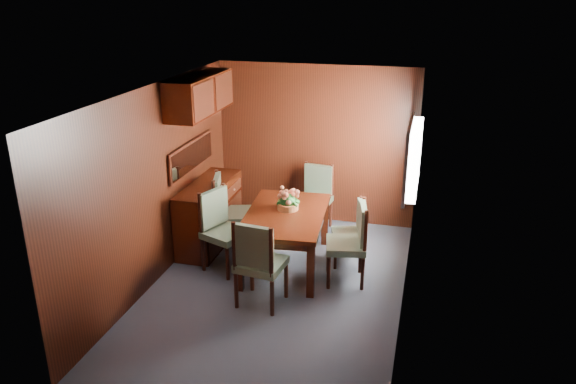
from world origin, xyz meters
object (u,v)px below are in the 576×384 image
(sideboard, at_px, (210,214))
(flower_centerpiece, at_px, (288,199))
(dining_table, at_px, (286,220))
(chair_right_near, at_px, (353,239))
(chair_head, at_px, (258,259))
(chair_left_near, at_px, (221,225))

(sideboard, xyz_separation_m, flower_centerpiece, (1.20, -0.25, 0.43))
(flower_centerpiece, bearing_deg, dining_table, -88.30)
(chair_right_near, distance_m, chair_head, 1.26)
(sideboard, xyz_separation_m, dining_table, (1.20, -0.37, 0.19))
(chair_left_near, xyz_separation_m, chair_right_near, (1.68, 0.06, -0.02))
(chair_left_near, bearing_deg, chair_head, 64.93)
(dining_table, bearing_deg, chair_head, -96.84)
(sideboard, height_order, chair_head, chair_head)
(sideboard, distance_m, dining_table, 1.28)
(sideboard, xyz_separation_m, chair_head, (1.16, -1.42, 0.15))
(chair_head, bearing_deg, chair_right_near, 49.29)
(sideboard, distance_m, chair_right_near, 2.18)
(dining_table, relative_size, chair_head, 1.54)
(chair_right_near, bearing_deg, sideboard, 63.90)
(sideboard, bearing_deg, flower_centerpiece, -11.65)
(chair_left_near, distance_m, flower_centerpiece, 0.92)
(sideboard, relative_size, dining_table, 0.85)
(chair_left_near, bearing_deg, chair_right_near, 113.74)
(sideboard, bearing_deg, dining_table, -17.27)
(dining_table, height_order, chair_head, chair_head)
(dining_table, height_order, chair_right_near, chair_right_near)
(sideboard, xyz_separation_m, chair_left_near, (0.42, -0.63, 0.14))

